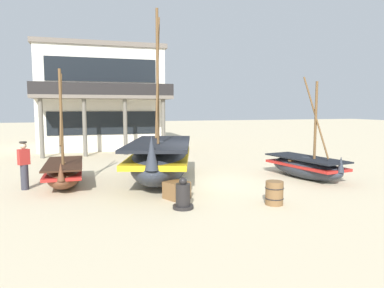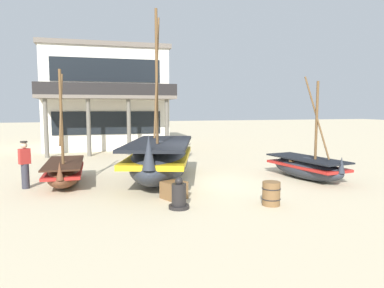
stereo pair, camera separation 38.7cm
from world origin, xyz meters
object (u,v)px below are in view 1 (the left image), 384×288
(fishing_boat_far_right, at_px, (64,172))
(harbor_building_main, at_px, (101,98))
(capstan_winch, at_px, (183,196))
(fisherman_by_hull, at_px, (24,166))
(fishing_boat_near_left, at_px, (306,166))
(fishing_boat_centre_large, at_px, (160,160))
(cargo_crate, at_px, (177,190))
(wooden_barrel, at_px, (274,193))

(fishing_boat_far_right, bearing_deg, harbor_building_main, 81.58)
(capstan_winch, bearing_deg, fisherman_by_hull, 140.52)
(fishing_boat_near_left, relative_size, fishing_boat_centre_large, 0.65)
(fishing_boat_far_right, xyz_separation_m, capstan_winch, (3.38, -4.12, -0.13))
(fishing_boat_centre_large, xyz_separation_m, cargo_crate, (-0.03, -2.64, -0.58))
(fishing_boat_centre_large, distance_m, fishing_boat_far_right, 3.55)
(fisherman_by_hull, bearing_deg, capstan_winch, -39.48)
(fishing_boat_centre_large, xyz_separation_m, fishing_boat_far_right, (-3.51, 0.37, -0.37))
(fishing_boat_centre_large, distance_m, fisherman_by_hull, 4.79)
(fishing_boat_centre_large, distance_m, cargo_crate, 2.70)
(fishing_boat_near_left, xyz_separation_m, cargo_crate, (-5.80, -1.57, -0.21))
(fishing_boat_far_right, distance_m, capstan_winch, 5.33)
(fisherman_by_hull, bearing_deg, harbor_building_main, 76.44)
(fisherman_by_hull, distance_m, capstan_winch, 6.06)
(fishing_boat_centre_large, distance_m, harbor_building_main, 13.73)
(fishing_boat_centre_large, height_order, harbor_building_main, harbor_building_main)
(capstan_winch, xyz_separation_m, harbor_building_main, (-1.46, 17.12, 3.17))
(harbor_building_main, bearing_deg, fishing_boat_far_right, -98.42)
(fishing_boat_centre_large, bearing_deg, fishing_boat_near_left, -10.48)
(fishing_boat_far_right, distance_m, cargo_crate, 4.60)
(fishing_boat_far_right, bearing_deg, fishing_boat_centre_large, -6.02)
(capstan_winch, height_order, harbor_building_main, harbor_building_main)
(capstan_winch, bearing_deg, wooden_barrel, -8.34)
(fishing_boat_far_right, distance_m, harbor_building_main, 13.49)
(fishing_boat_far_right, relative_size, wooden_barrel, 5.98)
(fishing_boat_centre_large, height_order, fisherman_by_hull, fishing_boat_centre_large)
(fishing_boat_centre_large, xyz_separation_m, harbor_building_main, (-1.59, 13.37, 2.67))
(fishing_boat_centre_large, relative_size, cargo_crate, 9.69)
(wooden_barrel, xyz_separation_m, cargo_crate, (-2.58, 1.50, -0.08))
(capstan_winch, height_order, cargo_crate, capstan_winch)
(fishing_boat_far_right, height_order, harbor_building_main, harbor_building_main)
(fishing_boat_near_left, bearing_deg, cargo_crate, -164.82)
(fishing_boat_centre_large, height_order, fishing_boat_far_right, fishing_boat_centre_large)
(fishing_boat_centre_large, height_order, wooden_barrel, fishing_boat_centre_large)
(fishing_boat_near_left, bearing_deg, fishing_boat_centre_large, 169.52)
(capstan_winch, relative_size, harbor_building_main, 0.10)
(fishing_boat_near_left, distance_m, wooden_barrel, 4.45)
(fishing_boat_centre_large, relative_size, fisherman_by_hull, 3.74)
(fishing_boat_near_left, bearing_deg, fisherman_by_hull, 173.77)
(wooden_barrel, height_order, cargo_crate, wooden_barrel)
(fisherman_by_hull, distance_m, harbor_building_main, 13.93)
(cargo_crate, bearing_deg, wooden_barrel, -30.21)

